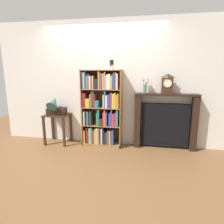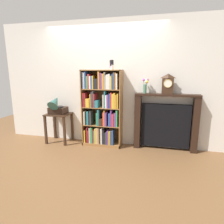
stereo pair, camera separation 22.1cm
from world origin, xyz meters
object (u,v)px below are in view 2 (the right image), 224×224
object	(u,v)px
bookshelf	(102,110)
mantel_clock	(168,84)
flower_vase	(145,85)
fireplace_mantel	(165,123)
cup_stack	(112,65)
side_table_left	(59,121)
gramophone	(57,106)

from	to	relation	value
bookshelf	mantel_clock	world-z (taller)	bookshelf
bookshelf	flower_vase	bearing A→B (deg)	3.98
fireplace_mantel	mantel_clock	size ratio (longest dim) A/B	3.19
bookshelf	fireplace_mantel	distance (m)	1.32
bookshelf	cup_stack	xyz separation A→B (m)	(0.20, 0.01, 0.92)
bookshelf	flower_vase	distance (m)	1.03
bookshelf	fireplace_mantel	size ratio (longest dim) A/B	1.30
side_table_left	cup_stack	bearing A→B (deg)	2.94
side_table_left	fireplace_mantel	world-z (taller)	fireplace_mantel
side_table_left	gramophone	distance (m)	0.35
bookshelf	side_table_left	bearing A→B (deg)	-177.10
bookshelf	fireplace_mantel	bearing A→B (deg)	3.82
cup_stack	flower_vase	distance (m)	0.78
fireplace_mantel	mantel_clock	bearing A→B (deg)	-96.24
gramophone	mantel_clock	size ratio (longest dim) A/B	1.18
fireplace_mantel	bookshelf	bearing A→B (deg)	-176.18
bookshelf	mantel_clock	distance (m)	1.41
side_table_left	fireplace_mantel	size ratio (longest dim) A/B	0.53
bookshelf	side_table_left	distance (m)	1.03
cup_stack	mantel_clock	world-z (taller)	cup_stack
fireplace_mantel	mantel_clock	world-z (taller)	mantel_clock
side_table_left	fireplace_mantel	distance (m)	2.29
flower_vase	cup_stack	bearing A→B (deg)	-175.76
cup_stack	flower_vase	xyz separation A→B (m)	(0.67, 0.05, -0.39)
side_table_left	gramophone	xyz separation A→B (m)	(0.00, -0.05, 0.35)
gramophone	mantel_clock	bearing A→B (deg)	4.22
side_table_left	gramophone	world-z (taller)	gramophone
gramophone	fireplace_mantel	xyz separation A→B (m)	(2.29, 0.19, -0.27)
cup_stack	fireplace_mantel	distance (m)	1.58
flower_vase	side_table_left	bearing A→B (deg)	-176.59
side_table_left	flower_vase	size ratio (longest dim) A/B	2.26
fireplace_mantel	flower_vase	world-z (taller)	flower_vase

